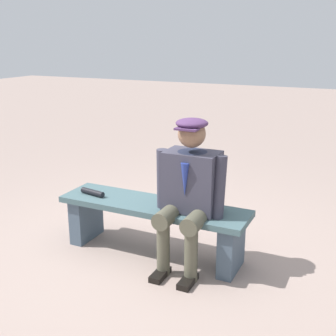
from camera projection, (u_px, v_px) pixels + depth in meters
The scene contains 4 objects.
ground_plane at pixel (154, 253), 4.06m from camera, with size 30.00×30.00×0.00m, color gray.
bench at pixel (153, 219), 3.96m from camera, with size 1.75×0.46×0.49m.
seated_man at pixel (189, 187), 3.64m from camera, with size 0.62×0.63×1.29m.
rolled_magazine at pixel (93, 192), 4.11m from camera, with size 0.05×0.05×0.26m, color black.
Camera 1 is at (-1.69, 3.25, 1.92)m, focal length 46.73 mm.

